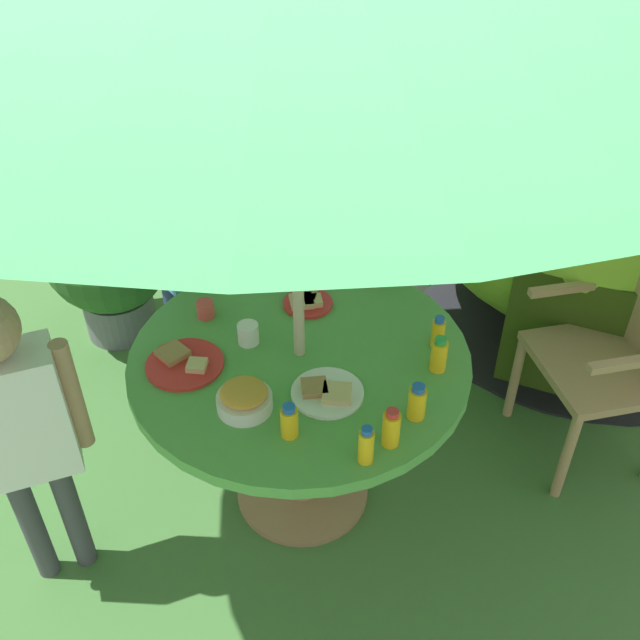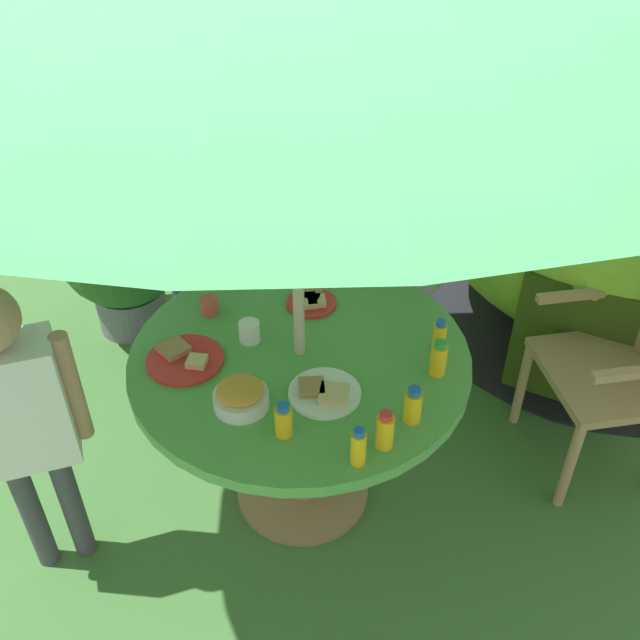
# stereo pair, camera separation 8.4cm
# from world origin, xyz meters

# --- Properties ---
(ground_plane) EXTENTS (10.00, 10.00, 0.02)m
(ground_plane) POSITION_xyz_m (0.00, 0.00, -0.01)
(ground_plane) COLOR #3D6B33
(hedge_backdrop) EXTENTS (9.00, 0.70, 1.94)m
(hedge_backdrop) POSITION_xyz_m (0.00, 3.52, 0.97)
(hedge_backdrop) COLOR #234C28
(hedge_backdrop) RESTS_ON ground_plane
(garden_table) EXTENTS (1.13, 1.13, 0.72)m
(garden_table) POSITION_xyz_m (0.00, 0.00, 0.56)
(garden_table) COLOR #93704C
(garden_table) RESTS_ON ground_plane
(wooden_chair) EXTENTS (0.63, 0.65, 1.02)m
(wooden_chair) POSITION_xyz_m (1.01, 0.73, 0.56)
(wooden_chair) COLOR tan
(wooden_chair) RESTS_ON ground_plane
(dome_tent) EXTENTS (1.87, 1.87, 1.32)m
(dome_tent) POSITION_xyz_m (0.81, 1.73, 0.65)
(dome_tent) COLOR #8CC633
(dome_tent) RESTS_ON ground_plane
(potted_plant) EXTENTS (0.59, 0.59, 0.77)m
(potted_plant) POSITION_xyz_m (-1.25, 0.57, 0.43)
(potted_plant) COLOR #595960
(potted_plant) RESTS_ON ground_plane
(child_in_grey_shirt) EXTENTS (0.21, 0.39, 1.16)m
(child_in_grey_shirt) POSITION_xyz_m (0.13, 0.78, 0.74)
(child_in_grey_shirt) COLOR brown
(child_in_grey_shirt) RESTS_ON ground_plane
(child_in_blue_shirt) EXTENTS (0.41, 0.33, 1.34)m
(child_in_blue_shirt) POSITION_xyz_m (-0.75, 0.39, 0.86)
(child_in_blue_shirt) COLOR navy
(child_in_blue_shirt) RESTS_ON ground_plane
(child_in_white_shirt) EXTENTS (0.33, 0.33, 1.17)m
(child_in_white_shirt) POSITION_xyz_m (-0.63, -0.62, 0.75)
(child_in_white_shirt) COLOR #3F3F47
(child_in_white_shirt) RESTS_ON ground_plane
(snack_bowl) EXTENTS (0.17, 0.17, 0.08)m
(snack_bowl) POSITION_xyz_m (-0.04, -0.30, 0.76)
(snack_bowl) COLOR white
(snack_bowl) RESTS_ON garden_table
(plate_far_right) EXTENTS (0.23, 0.23, 0.03)m
(plate_far_right) POSITION_xyz_m (0.16, -0.15, 0.73)
(plate_far_right) COLOR white
(plate_far_right) RESTS_ON garden_table
(plate_far_left) EXTENTS (0.18, 0.18, 0.03)m
(plate_far_left) POSITION_xyz_m (-0.09, 0.26, 0.73)
(plate_far_left) COLOR red
(plate_far_left) RESTS_ON garden_table
(plate_near_left) EXTENTS (0.25, 0.25, 0.03)m
(plate_near_left) POSITION_xyz_m (-0.32, -0.20, 0.73)
(plate_near_left) COLOR red
(plate_near_left) RESTS_ON garden_table
(juice_bottle_near_right) EXTENTS (0.05, 0.05, 0.12)m
(juice_bottle_near_right) POSITION_xyz_m (0.44, -0.13, 0.77)
(juice_bottle_near_right) COLOR yellow
(juice_bottle_near_right) RESTS_ON garden_table
(juice_bottle_center_front) EXTENTS (0.04, 0.04, 0.13)m
(juice_bottle_center_front) POSITION_xyz_m (0.36, -0.35, 0.78)
(juice_bottle_center_front) COLOR yellow
(juice_bottle_center_front) RESTS_ON garden_table
(juice_bottle_center_back) EXTENTS (0.05, 0.05, 0.11)m
(juice_bottle_center_back) POSITION_xyz_m (0.13, -0.34, 0.77)
(juice_bottle_center_back) COLOR yellow
(juice_bottle_center_back) RESTS_ON garden_table
(juice_bottle_mid_left) EXTENTS (0.05, 0.05, 0.13)m
(juice_bottle_mid_left) POSITION_xyz_m (0.44, 0.10, 0.77)
(juice_bottle_mid_left) COLOR yellow
(juice_bottle_mid_left) RESTS_ON garden_table
(juice_bottle_mid_right) EXTENTS (0.04, 0.04, 0.12)m
(juice_bottle_mid_right) POSITION_xyz_m (0.40, 0.22, 0.77)
(juice_bottle_mid_right) COLOR yellow
(juice_bottle_mid_right) RESTS_ON garden_table
(juice_bottle_front_edge) EXTENTS (0.05, 0.05, 0.13)m
(juice_bottle_front_edge) POSITION_xyz_m (0.40, -0.26, 0.78)
(juice_bottle_front_edge) COLOR yellow
(juice_bottle_front_edge) RESTS_ON garden_table
(cup_near) EXTENTS (0.07, 0.07, 0.07)m
(cup_near) POSITION_xyz_m (-0.18, -0.02, 0.75)
(cup_near) COLOR white
(cup_near) RESTS_ON garden_table
(cup_far) EXTENTS (0.06, 0.06, 0.06)m
(cup_far) POSITION_xyz_m (-0.39, 0.05, 0.75)
(cup_far) COLOR #E04C47
(cup_far) RESTS_ON garden_table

